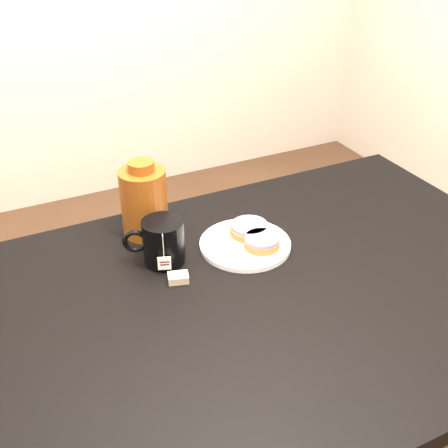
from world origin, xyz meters
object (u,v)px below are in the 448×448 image
object	(u,v)px
bagel_front	(262,242)
mug	(163,241)
bagel_package	(144,201)
plate	(245,244)
bagel_back	(250,229)
teabag_pouch	(178,278)
table	(256,322)

from	to	relation	value
bagel_front	mug	world-z (taller)	mug
bagel_package	plate	bearing A→B (deg)	-40.99
bagel_back	bagel_front	xyz separation A→B (m)	(-0.00, -0.06, 0.00)
mug	teabag_pouch	xyz separation A→B (m)	(0.00, -0.09, -0.05)
table	plate	bearing A→B (deg)	70.17
bagel_back	bagel_package	xyz separation A→B (m)	(-0.22, 0.14, 0.06)
bagel_front	teabag_pouch	world-z (taller)	bagel_front
bagel_back	bagel_package	distance (m)	0.27
plate	mug	world-z (taller)	mug
plate	bagel_package	size ratio (longest dim) A/B	1.13
table	bagel_front	world-z (taller)	bagel_front
bagel_front	teabag_pouch	bearing A→B (deg)	-174.07
plate	teabag_pouch	size ratio (longest dim) A/B	4.90
table	mug	xyz separation A→B (m)	(-0.14, 0.20, 0.14)
bagel_back	teabag_pouch	world-z (taller)	bagel_back
bagel_package	mug	bearing A→B (deg)	-92.45
mug	bagel_package	size ratio (longest dim) A/B	0.78
bagel_front	bagel_back	bearing A→B (deg)	89.07
plate	mug	distance (m)	0.21
teabag_pouch	bagel_package	world-z (taller)	bagel_package
table	bagel_back	distance (m)	0.24
bagel_front	mug	size ratio (longest dim) A/B	0.80
plate	bagel_back	xyz separation A→B (m)	(0.03, 0.03, 0.02)
mug	teabag_pouch	distance (m)	0.10
mug	bagel_back	bearing A→B (deg)	20.49
teabag_pouch	mug	bearing A→B (deg)	90.92
mug	teabag_pouch	world-z (taller)	mug
bagel_back	teabag_pouch	size ratio (longest dim) A/B	3.07
bagel_back	bagel_front	size ratio (longest dim) A/B	1.14
bagel_front	bagel_package	distance (m)	0.30
plate	teabag_pouch	xyz separation A→B (m)	(-0.20, -0.06, 0.00)
table	bagel_back	world-z (taller)	bagel_back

